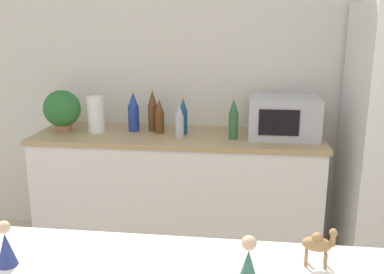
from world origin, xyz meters
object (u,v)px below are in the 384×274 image
at_px(microwave, 283,117).
at_px(back_bottle_0, 133,112).
at_px(back_bottle_3, 179,121).
at_px(back_bottle_2, 153,111).
at_px(back_bottle_5, 159,117).
at_px(paper_towel_roll, 96,114).
at_px(wise_man_figurine_blue, 6,246).
at_px(back_bottle_4, 183,116).
at_px(potted_plant, 62,109).
at_px(wise_man_figurine_crimson, 248,265).
at_px(camel_figurine, 318,243).
at_px(back_bottle_1, 234,119).

height_order(microwave, back_bottle_0, back_bottle_0).
bearing_deg(microwave, back_bottle_3, -170.83).
relative_size(back_bottle_2, back_bottle_5, 1.22).
bearing_deg(paper_towel_roll, wise_man_figurine_blue, -78.12).
distance_m(microwave, back_bottle_4, 0.70).
xyz_separation_m(back_bottle_2, back_bottle_3, (0.23, -0.19, -0.03)).
xyz_separation_m(potted_plant, wise_man_figurine_crimson, (1.34, -1.93, -0.02)).
xyz_separation_m(potted_plant, camel_figurine, (1.54, -1.80, -0.01)).
distance_m(back_bottle_4, back_bottle_5, 0.18).
xyz_separation_m(back_bottle_5, wise_man_figurine_crimson, (0.63, -1.97, 0.03)).
bearing_deg(potted_plant, camel_figurine, -49.35).
relative_size(microwave, back_bottle_4, 1.79).
height_order(potted_plant, paper_towel_roll, potted_plant).
relative_size(paper_towel_roll, microwave, 0.55).
bearing_deg(wise_man_figurine_blue, wise_man_figurine_crimson, -1.78).
relative_size(paper_towel_roll, back_bottle_3, 1.08).
height_order(back_bottle_3, back_bottle_5, back_bottle_5).
xyz_separation_m(back_bottle_4, camel_figurine, (0.65, -1.83, 0.02)).
bearing_deg(paper_towel_roll, back_bottle_4, 1.82).
bearing_deg(back_bottle_5, potted_plant, -176.82).
relative_size(paper_towel_roll, back_bottle_0, 0.89).
bearing_deg(back_bottle_4, wise_man_figurine_crimson, -76.98).
bearing_deg(potted_plant, paper_towel_roll, 2.34).
distance_m(back_bottle_2, camel_figurine, 2.10).
relative_size(back_bottle_3, back_bottle_4, 0.91).
bearing_deg(potted_plant, microwave, 1.19).
bearing_deg(back_bottle_2, back_bottle_0, -167.76).
height_order(back_bottle_1, back_bottle_5, back_bottle_1).
relative_size(microwave, wise_man_figurine_crimson, 3.25).
bearing_deg(microwave, wise_man_figurine_blue, -115.95).
distance_m(back_bottle_3, back_bottle_5, 0.21).
xyz_separation_m(back_bottle_2, back_bottle_4, (0.24, -0.08, -0.02)).
bearing_deg(back_bottle_5, back_bottle_2, 133.64).
distance_m(microwave, back_bottle_2, 0.95).
bearing_deg(back_bottle_2, microwave, -4.42).
bearing_deg(paper_towel_roll, back_bottle_0, 14.00).
xyz_separation_m(potted_plant, back_bottle_5, (0.72, 0.04, -0.04)).
height_order(back_bottle_2, back_bottle_4, back_bottle_2).
bearing_deg(wise_man_figurine_crimson, wise_man_figurine_blue, 178.22).
height_order(microwave, camel_figurine, microwave).
distance_m(potted_plant, paper_towel_roll, 0.25).
bearing_deg(potted_plant, back_bottle_1, -3.07).
bearing_deg(wise_man_figurine_crimson, back_bottle_1, 92.78).
height_order(back_bottle_2, camel_figurine, back_bottle_2).
relative_size(potted_plant, camel_figurine, 2.51).
bearing_deg(back_bottle_5, back_bottle_3, -36.50).
relative_size(microwave, back_bottle_5, 1.89).
xyz_separation_m(wise_man_figurine_blue, wise_man_figurine_crimson, (0.69, -0.02, 0.00)).
relative_size(potted_plant, back_bottle_0, 1.03).
bearing_deg(wise_man_figurine_blue, back_bottle_5, 88.15).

